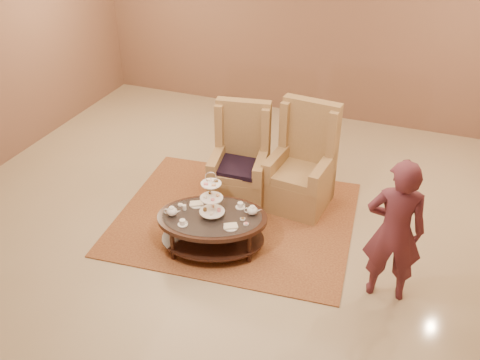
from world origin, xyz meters
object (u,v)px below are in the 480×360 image
at_px(armchair_right, 302,172).
at_px(tea_table, 212,222).
at_px(armchair_left, 240,168).
at_px(person, 395,231).

bearing_deg(armchair_right, tea_table, -111.83).
xyz_separation_m(tea_table, armchair_left, (-0.10, 1.17, 0.06)).
bearing_deg(tea_table, person, -18.47).
distance_m(armchair_left, armchair_right, 0.81).
xyz_separation_m(armchair_left, person, (2.09, -1.19, 0.37)).
height_order(armchair_left, person, person).
height_order(tea_table, armchair_left, armchair_left).
xyz_separation_m(armchair_right, person, (1.29, -1.35, 0.35)).
height_order(armchair_right, person, person).
xyz_separation_m(armchair_left, armchair_right, (0.80, 0.16, 0.02)).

